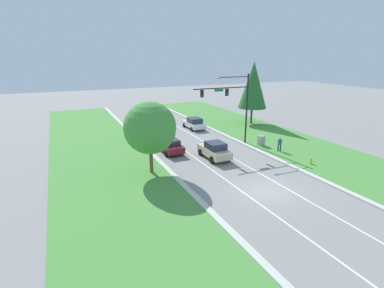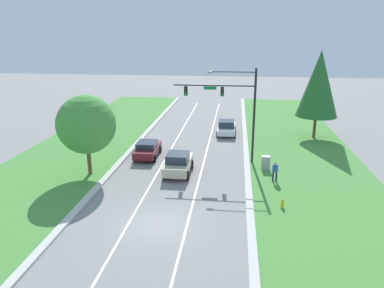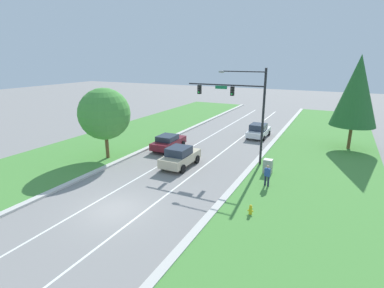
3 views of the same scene
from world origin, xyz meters
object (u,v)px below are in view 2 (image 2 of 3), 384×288
at_px(oak_near_left_tree, 86,125).
at_px(conifer_near_right_tree, 319,84).
at_px(pedestrian, 275,171).
at_px(white_sedan, 226,127).
at_px(champagne_sedan, 178,163).
at_px(fire_hydrant, 282,204).
at_px(traffic_signal_mast, 232,101).
at_px(burgundy_sedan, 147,149).
at_px(utility_cabinet, 266,163).

bearing_deg(oak_near_left_tree, conifer_near_right_tree, 33.36).
bearing_deg(pedestrian, white_sedan, -53.18).
height_order(white_sedan, conifer_near_right_tree, conifer_near_right_tree).
height_order(champagne_sedan, white_sedan, champagne_sedan).
bearing_deg(white_sedan, conifer_near_right_tree, -4.15).
xyz_separation_m(white_sedan, fire_hydrant, (4.26, -18.45, -0.47)).
height_order(white_sedan, fire_hydrant, white_sedan).
bearing_deg(oak_near_left_tree, traffic_signal_mast, 21.99).
xyz_separation_m(traffic_signal_mast, pedestrian, (3.54, -4.41, -4.58)).
xyz_separation_m(traffic_signal_mast, conifer_near_right_tree, (8.98, 8.80, 0.49)).
relative_size(traffic_signal_mast, white_sedan, 1.86).
bearing_deg(burgundy_sedan, white_sedan, 50.22).
bearing_deg(fire_hydrant, white_sedan, 102.99).
bearing_deg(white_sedan, oak_near_left_tree, -127.74).
height_order(white_sedan, pedestrian, pedestrian).
bearing_deg(champagne_sedan, fire_hydrant, -34.82).
bearing_deg(fire_hydrant, conifer_near_right_tree, 73.27).
relative_size(burgundy_sedan, utility_cabinet, 3.69).
bearing_deg(oak_near_left_tree, white_sedan, 52.60).
xyz_separation_m(pedestrian, conifer_near_right_tree, (5.44, 13.21, 5.07)).
xyz_separation_m(burgundy_sedan, conifer_near_right_tree, (16.72, 8.32, 5.22)).
distance_m(burgundy_sedan, utility_cabinet, 10.98).
bearing_deg(white_sedan, champagne_sedan, -105.83).
height_order(champagne_sedan, burgundy_sedan, champagne_sedan).
distance_m(utility_cabinet, oak_near_left_tree, 15.09).
relative_size(traffic_signal_mast, conifer_near_right_tree, 0.88).
relative_size(pedestrian, conifer_near_right_tree, 0.18).
bearing_deg(fire_hydrant, burgundy_sedan, 140.13).
bearing_deg(pedestrian, utility_cabinet, -58.56).
relative_size(pedestrian, oak_near_left_tree, 0.26).
bearing_deg(champagne_sedan, pedestrian, -6.44).
xyz_separation_m(utility_cabinet, pedestrian, (0.53, -2.63, 0.32)).
height_order(champagne_sedan, conifer_near_right_tree, conifer_near_right_tree).
relative_size(utility_cabinet, pedestrian, 0.73).
distance_m(white_sedan, conifer_near_right_tree, 10.94).
xyz_separation_m(white_sedan, burgundy_sedan, (-7.11, -8.96, -0.02)).
xyz_separation_m(burgundy_sedan, fire_hydrant, (11.36, -9.49, -0.45)).
bearing_deg(utility_cabinet, traffic_signal_mast, 149.37).
bearing_deg(traffic_signal_mast, utility_cabinet, -30.63).
relative_size(white_sedan, pedestrian, 2.66).
bearing_deg(champagne_sedan, conifer_near_right_tree, 43.35).
bearing_deg(oak_near_left_tree, utility_cabinet, 11.06).
relative_size(white_sedan, oak_near_left_tree, 0.68).
height_order(conifer_near_right_tree, oak_near_left_tree, conifer_near_right_tree).
bearing_deg(fire_hydrant, traffic_signal_mast, 111.91).
bearing_deg(white_sedan, utility_cabinet, -72.36).
relative_size(fire_hydrant, oak_near_left_tree, 0.11).
relative_size(traffic_signal_mast, oak_near_left_tree, 1.27).
distance_m(traffic_signal_mast, champagne_sedan, 7.15).
distance_m(white_sedan, fire_hydrant, 18.94).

